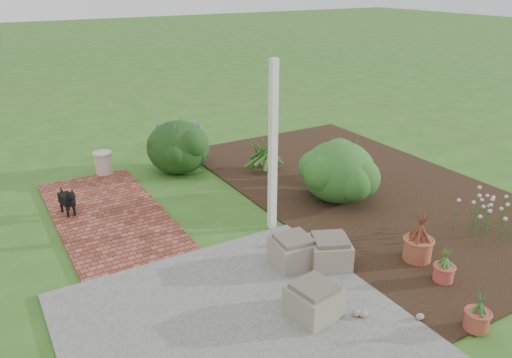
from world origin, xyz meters
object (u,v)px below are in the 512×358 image
evergreen_shrub (338,170)px  cream_ceramic_urn (103,163)px  stone_trough_near (314,301)px  black_dog (67,199)px

evergreen_shrub → cream_ceramic_urn: bearing=134.8°
stone_trough_near → black_dog: 4.32m
stone_trough_near → evergreen_shrub: evergreen_shrub is taller
cream_ceramic_urn → evergreen_shrub: evergreen_shrub is taller
cream_ceramic_urn → stone_trough_near: bearing=-80.7°
stone_trough_near → cream_ceramic_urn: (-0.89, 5.40, 0.04)m
black_dog → evergreen_shrub: 4.32m
stone_trough_near → cream_ceramic_urn: 5.47m
stone_trough_near → cream_ceramic_urn: bearing=99.3°
stone_trough_near → black_dog: bearing=114.8°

